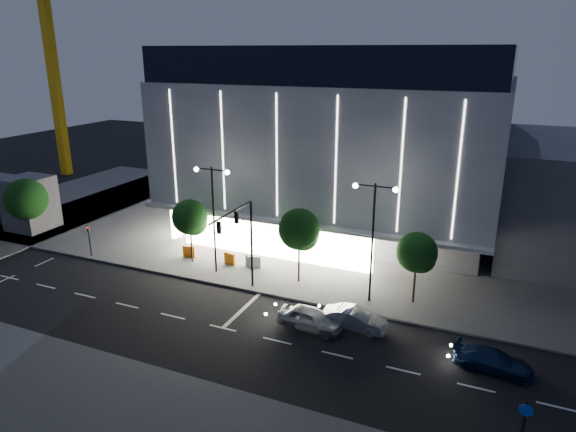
# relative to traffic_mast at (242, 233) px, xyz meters

# --- Properties ---
(ground) EXTENTS (160.00, 160.00, 0.00)m
(ground) POSITION_rel_traffic_mast_xyz_m (-1.00, -3.34, -5.03)
(ground) COLOR black
(ground) RESTS_ON ground
(sidewalk_museum) EXTENTS (70.00, 40.00, 0.15)m
(sidewalk_museum) POSITION_rel_traffic_mast_xyz_m (4.00, 20.66, -4.95)
(sidewalk_museum) COLOR #474747
(sidewalk_museum) RESTS_ON ground
(sidewalk_west) EXTENTS (16.00, 50.00, 0.15)m
(sidewalk_west) POSITION_rel_traffic_mast_xyz_m (-31.00, 6.66, -4.95)
(sidewalk_west) COLOR #474747
(sidewalk_west) RESTS_ON ground
(museum) EXTENTS (30.00, 25.80, 18.00)m
(museum) POSITION_rel_traffic_mast_xyz_m (1.98, 18.97, 4.25)
(museum) COLOR #4C4C51
(museum) RESTS_ON ground
(traffic_mast) EXTENTS (0.33, 5.89, 7.07)m
(traffic_mast) POSITION_rel_traffic_mast_xyz_m (0.00, 0.00, 0.00)
(traffic_mast) COLOR black
(traffic_mast) RESTS_ON ground
(street_lamp_west) EXTENTS (3.16, 0.36, 9.00)m
(street_lamp_west) POSITION_rel_traffic_mast_xyz_m (-4.00, 2.66, 0.93)
(street_lamp_west) COLOR black
(street_lamp_west) RESTS_ON ground
(street_lamp_east) EXTENTS (3.16, 0.36, 9.00)m
(street_lamp_east) POSITION_rel_traffic_mast_xyz_m (9.00, 2.66, 0.93)
(street_lamp_east) COLOR black
(street_lamp_east) RESTS_ON ground
(ped_signal_far) EXTENTS (0.22, 0.24, 3.00)m
(ped_signal_far) POSITION_rel_traffic_mast_xyz_m (-16.00, 1.16, -3.14)
(ped_signal_far) COLOR black
(ped_signal_far) RESTS_ON ground
(tower_crane) EXTENTS (32.00, 2.00, 28.50)m
(tower_crane) POSITION_rel_traffic_mast_xyz_m (-41.92, 24.66, 15.48)
(tower_crane) COLOR gold
(tower_crane) RESTS_ON ground
(tree_left) EXTENTS (3.02, 3.02, 5.72)m
(tree_left) POSITION_rel_traffic_mast_xyz_m (-6.97, 3.68, -0.99)
(tree_left) COLOR black
(tree_left) RESTS_ON ground
(tree_mid) EXTENTS (3.25, 3.25, 6.15)m
(tree_mid) POSITION_rel_traffic_mast_xyz_m (3.03, 3.68, -0.69)
(tree_mid) COLOR black
(tree_mid) RESTS_ON ground
(tree_right) EXTENTS (2.91, 2.91, 5.51)m
(tree_right) POSITION_rel_traffic_mast_xyz_m (12.03, 3.68, -1.14)
(tree_right) COLOR black
(tree_right) RESTS_ON ground
(car_lead) EXTENTS (4.54, 2.04, 1.51)m
(car_lead) POSITION_rel_traffic_mast_xyz_m (6.37, -2.57, -4.27)
(car_lead) COLOR gray
(car_lead) RESTS_ON ground
(car_second) EXTENTS (4.30, 1.52, 1.41)m
(car_second) POSITION_rel_traffic_mast_xyz_m (9.03, -1.41, -4.32)
(car_second) COLOR #B9BDC1
(car_second) RESTS_ON ground
(car_third) EXTENTS (4.50, 2.13, 1.27)m
(car_third) POSITION_rel_traffic_mast_xyz_m (17.73, -2.74, -4.39)
(car_third) COLOR #14264C
(car_third) RESTS_ON ground
(barrier_a) EXTENTS (1.13, 0.46, 1.00)m
(barrier_a) POSITION_rel_traffic_mast_xyz_m (-7.83, 4.45, -4.38)
(barrier_a) COLOR orange
(barrier_a) RESTS_ON sidewalk_museum
(barrier_b) EXTENTS (1.13, 0.46, 1.00)m
(barrier_b) POSITION_rel_traffic_mast_xyz_m (-1.82, 4.90, -4.38)
(barrier_b) COLOR silver
(barrier_b) RESTS_ON sidewalk_museum
(barrier_c) EXTENTS (1.13, 0.47, 1.00)m
(barrier_c) POSITION_rel_traffic_mast_xyz_m (-3.74, 4.51, -4.38)
(barrier_c) COLOR orange
(barrier_c) RESTS_ON sidewalk_museum
(barrier_d) EXTENTS (1.12, 0.64, 1.00)m
(barrier_d) POSITION_rel_traffic_mast_xyz_m (-1.47, 4.67, -4.38)
(barrier_d) COLOR #BBBBBB
(barrier_d) RESTS_ON sidewalk_museum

